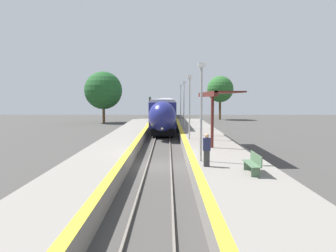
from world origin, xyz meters
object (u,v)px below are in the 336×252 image
at_px(person_waiting, 206,150).
at_px(railway_signal, 149,108).
at_px(train, 165,106).
at_px(platform_bench, 253,163).
at_px(lamppost_farthest, 180,100).
at_px(lamppost_mid, 189,102).
at_px(lamppost_near, 201,105).
at_px(lamppost_far, 183,101).

bearing_deg(person_waiting, railway_signal, 97.70).
xyz_separation_m(train, platform_bench, (4.32, -59.03, -0.96)).
bearing_deg(lamppost_farthest, person_waiting, -89.72).
relative_size(person_waiting, lamppost_mid, 0.31).
relative_size(lamppost_near, lamppost_far, 1.00).
relative_size(railway_signal, lamppost_near, 0.84).
distance_m(railway_signal, lamppost_near, 33.11).
distance_m(train, lamppost_near, 56.27).
xyz_separation_m(person_waiting, lamppost_near, (-0.15, 1.37, 2.12)).
bearing_deg(platform_bench, lamppost_far, 95.43).
distance_m(platform_bench, lamppost_mid, 12.55).
bearing_deg(railway_signal, lamppost_farthest, -47.40).
distance_m(train, person_waiting, 57.62).
distance_m(platform_bench, person_waiting, 2.42).
height_order(train, platform_bench, train).
height_order(platform_bench, person_waiting, person_waiting).
height_order(railway_signal, lamppost_far, lamppost_far).
bearing_deg(person_waiting, platform_bench, -37.67).
relative_size(lamppost_near, lamppost_mid, 1.00).
relative_size(person_waiting, lamppost_farthest, 0.31).
xyz_separation_m(train, lamppost_mid, (2.28, -46.89, 1.51)).
bearing_deg(platform_bench, lamppost_mid, 99.54).
relative_size(train, platform_bench, 48.16).
xyz_separation_m(lamppost_near, lamppost_farthest, (0.00, 27.92, 0.00)).
height_order(lamppost_near, lamppost_far, same).
height_order(person_waiting, lamppost_far, lamppost_far).
height_order(train, railway_signal, railway_signal).
distance_m(railway_signal, lamppost_farthest, 6.71).
bearing_deg(person_waiting, lamppost_far, 90.42).
bearing_deg(lamppost_far, person_waiting, -89.58).
xyz_separation_m(train, lamppost_farthest, (2.28, -28.28, 1.51)).
bearing_deg(person_waiting, lamppost_mid, 90.78).
xyz_separation_m(person_waiting, railway_signal, (-4.62, 34.15, 0.95)).
bearing_deg(platform_bench, lamppost_farthest, 93.80).
bearing_deg(railway_signal, lamppost_far, -72.48).
relative_size(train, lamppost_farthest, 16.88).
xyz_separation_m(lamppost_mid, lamppost_far, (0.00, 9.31, 0.00)).
height_order(lamppost_near, lamppost_mid, same).
distance_m(person_waiting, lamppost_mid, 10.88).
distance_m(railway_signal, lamppost_far, 14.91).
relative_size(platform_bench, railway_signal, 0.42).
bearing_deg(train, lamppost_mid, -87.21).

